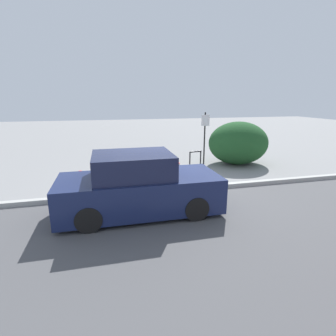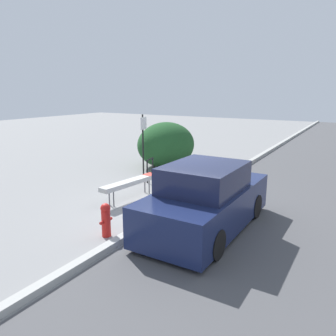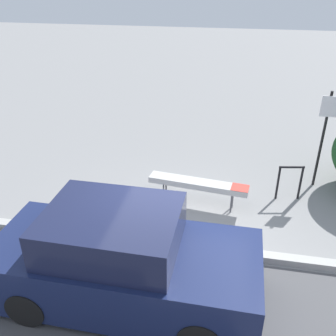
% 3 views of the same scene
% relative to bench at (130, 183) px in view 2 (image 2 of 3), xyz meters
% --- Properties ---
extents(ground_plane, '(60.00, 60.00, 0.00)m').
position_rel_bench_xyz_m(ground_plane, '(-0.07, -1.56, -0.51)').
color(ground_plane, gray).
extents(curb, '(60.00, 0.20, 0.13)m').
position_rel_bench_xyz_m(curb, '(-0.07, -1.56, -0.44)').
color(curb, '#A8A8A3').
rests_on(curb, ground_plane).
extents(bench, '(2.17, 0.58, 0.59)m').
position_rel_bench_xyz_m(bench, '(0.00, 0.00, 0.00)').
color(bench, '#515156').
rests_on(bench, ground_plane).
extents(bike_rack, '(0.55, 0.15, 0.83)m').
position_rel_bench_xyz_m(bike_rack, '(1.95, 0.61, -0.01)').
color(bike_rack, black).
rests_on(bike_rack, ground_plane).
extents(sign_post, '(0.36, 0.08, 2.30)m').
position_rel_bench_xyz_m(sign_post, '(2.63, 1.36, 0.88)').
color(sign_post, black).
rests_on(sign_post, ground_plane).
extents(fire_hydrant, '(0.36, 0.22, 0.77)m').
position_rel_bench_xyz_m(fire_hydrant, '(-2.33, -1.11, -0.10)').
color(fire_hydrant, red).
rests_on(fire_hydrant, ground_plane).
extents(shrub_hedge, '(2.65, 2.29, 1.89)m').
position_rel_bench_xyz_m(shrub_hedge, '(4.21, 1.32, 0.44)').
color(shrub_hedge, '#1E4C23').
rests_on(shrub_hedge, ground_plane).
extents(parked_car_near, '(4.02, 1.77, 1.56)m').
position_rel_bench_xyz_m(parked_car_near, '(-0.82, -2.81, 0.18)').
color(parked_car_near, black).
rests_on(parked_car_near, ground_plane).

